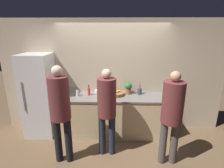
% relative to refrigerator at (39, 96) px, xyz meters
% --- Properties ---
extents(ground_plane, '(14.00, 14.00, 0.00)m').
position_rel_refrigerator_xyz_m(ground_plane, '(1.64, -0.39, -0.93)').
color(ground_plane, brown).
extents(wall_back, '(5.20, 0.06, 2.60)m').
position_rel_refrigerator_xyz_m(wall_back, '(1.64, 0.33, 0.37)').
color(wall_back, '#C6B293').
rests_on(wall_back, ground_plane).
extents(counter, '(2.56, 0.70, 0.94)m').
position_rel_refrigerator_xyz_m(counter, '(1.64, -0.00, -0.46)').
color(counter, beige).
rests_on(counter, ground_plane).
extents(refrigerator, '(0.63, 0.65, 1.86)m').
position_rel_refrigerator_xyz_m(refrigerator, '(0.00, 0.00, 0.00)').
color(refrigerator, white).
rests_on(refrigerator, ground_plane).
extents(person_left, '(0.35, 0.35, 1.80)m').
position_rel_refrigerator_xyz_m(person_left, '(0.77, -0.94, 0.14)').
color(person_left, black).
rests_on(person_left, ground_plane).
extents(person_center, '(0.34, 0.34, 1.70)m').
position_rel_refrigerator_xyz_m(person_center, '(1.56, -0.71, 0.08)').
color(person_center, '#232838').
rests_on(person_center, ground_plane).
extents(person_right, '(0.36, 0.36, 1.71)m').
position_rel_refrigerator_xyz_m(person_right, '(2.67, -0.94, 0.10)').
color(person_right, '#4C4742').
rests_on(person_right, ground_plane).
extents(fruit_bowl, '(0.38, 0.38, 0.11)m').
position_rel_refrigerator_xyz_m(fruit_bowl, '(1.72, 0.06, 0.04)').
color(fruit_bowl, brown).
rests_on(fruit_bowl, counter).
extents(utensil_crock, '(0.10, 0.10, 0.30)m').
position_rel_refrigerator_xyz_m(utensil_crock, '(2.26, 0.14, 0.08)').
color(utensil_crock, '#3D424C').
rests_on(utensil_crock, counter).
extents(bottle_clear, '(0.07, 0.07, 0.17)m').
position_rel_refrigerator_xyz_m(bottle_clear, '(0.87, -0.01, 0.07)').
color(bottle_clear, silver).
rests_on(bottle_clear, counter).
extents(bottle_red, '(0.06, 0.06, 0.24)m').
position_rel_refrigerator_xyz_m(bottle_red, '(1.12, 0.05, 0.10)').
color(bottle_red, red).
rests_on(bottle_red, counter).
extents(cup_white, '(0.09, 0.09, 0.08)m').
position_rel_refrigerator_xyz_m(cup_white, '(1.28, 0.19, 0.04)').
color(cup_white, white).
rests_on(cup_white, counter).
extents(potted_plant, '(0.17, 0.17, 0.27)m').
position_rel_refrigerator_xyz_m(potted_plant, '(2.01, 0.16, 0.15)').
color(potted_plant, '#9E6042').
rests_on(potted_plant, counter).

